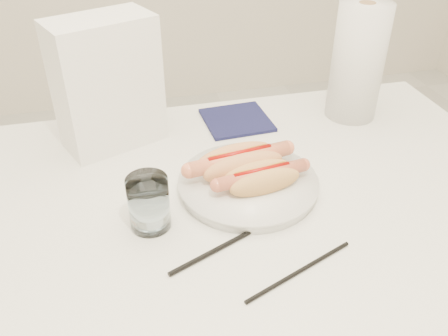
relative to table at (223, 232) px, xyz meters
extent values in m
cube|color=white|center=(0.00, 0.00, 0.04)|extent=(1.20, 0.80, 0.04)
cylinder|color=silver|center=(0.54, 0.34, -0.34)|extent=(0.04, 0.04, 0.71)
cylinder|color=white|center=(0.06, 0.04, 0.07)|extent=(0.32, 0.32, 0.02)
ellipsoid|color=#EE9E5F|center=(0.05, 0.04, 0.11)|extent=(0.16, 0.06, 0.05)
ellipsoid|color=#EE9E5F|center=(0.04, 0.08, 0.11)|extent=(0.16, 0.06, 0.05)
ellipsoid|color=#EE9E5F|center=(0.05, 0.06, 0.09)|extent=(0.15, 0.08, 0.03)
cylinder|color=#EE7C54|center=(0.05, 0.06, 0.11)|extent=(0.20, 0.06, 0.03)
cylinder|color=#990A05|center=(0.05, 0.06, 0.13)|extent=(0.12, 0.03, 0.01)
ellipsoid|color=#E8A75A|center=(0.07, 0.00, 0.10)|extent=(0.14, 0.05, 0.05)
ellipsoid|color=#E8A75A|center=(0.07, 0.03, 0.10)|extent=(0.14, 0.05, 0.05)
ellipsoid|color=#E8A75A|center=(0.07, 0.01, 0.09)|extent=(0.13, 0.07, 0.02)
cylinder|color=#D2684A|center=(0.07, 0.01, 0.11)|extent=(0.17, 0.05, 0.02)
cylinder|color=#990A05|center=(0.07, 0.01, 0.12)|extent=(0.10, 0.02, 0.01)
cylinder|color=silver|center=(-0.13, -0.02, 0.11)|extent=(0.07, 0.07, 0.09)
cylinder|color=black|center=(0.00, -0.09, 0.06)|extent=(0.23, 0.10, 0.01)
cylinder|color=black|center=(0.07, -0.18, 0.06)|extent=(0.19, 0.08, 0.01)
cube|color=white|center=(-0.17, 0.27, 0.19)|extent=(0.22, 0.18, 0.26)
cube|color=#13143C|center=(0.10, 0.29, 0.06)|extent=(0.15, 0.15, 0.01)
cylinder|color=silver|center=(0.37, 0.26, 0.19)|extent=(0.14, 0.14, 0.26)
camera|label=1|loc=(-0.15, -0.63, 0.58)|focal=38.04mm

